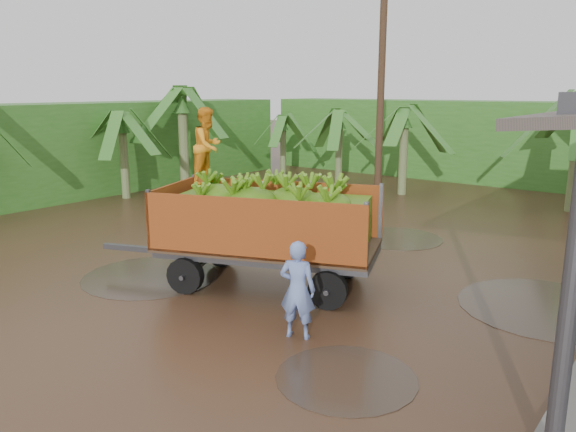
% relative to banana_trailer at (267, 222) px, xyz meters
% --- Properties ---
extents(ground, '(100.00, 100.00, 0.00)m').
position_rel_banana_trailer_xyz_m(ground, '(1.06, 1.01, -1.39)').
color(ground, black).
rests_on(ground, ground).
extents(hedge_north, '(22.00, 3.00, 3.60)m').
position_rel_banana_trailer_xyz_m(hedge_north, '(-0.94, 17.01, 0.41)').
color(hedge_north, '#2D661E').
rests_on(hedge_north, ground).
extents(hedge_west, '(3.00, 18.00, 3.60)m').
position_rel_banana_trailer_xyz_m(hedge_west, '(-12.94, 5.01, 0.41)').
color(hedge_west, '#2D661E').
rests_on(hedge_west, ground).
extents(banana_trailer, '(6.31, 3.69, 3.76)m').
position_rel_banana_trailer_xyz_m(banana_trailer, '(0.00, 0.00, 0.00)').
color(banana_trailer, '#CB581D').
rests_on(banana_trailer, ground).
extents(man_blue, '(0.72, 0.60, 1.70)m').
position_rel_banana_trailer_xyz_m(man_blue, '(2.08, -1.70, -0.54)').
color(man_blue, '#6A81C2').
rests_on(man_blue, ground).
extents(utility_pole, '(1.20, 0.24, 8.76)m').
position_rel_banana_trailer_xyz_m(utility_pole, '(-1.92, 8.29, 3.05)').
color(utility_pole, '#47301E').
rests_on(utility_pole, ground).
extents(banana_plants, '(24.57, 20.28, 4.29)m').
position_rel_banana_trailer_xyz_m(banana_plants, '(-4.30, 7.34, 0.48)').
color(banana_plants, '#2D661E').
rests_on(banana_plants, ground).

